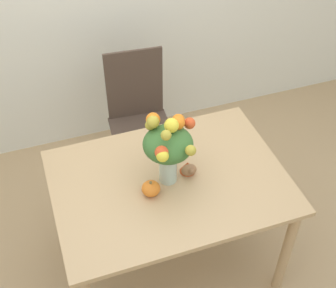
# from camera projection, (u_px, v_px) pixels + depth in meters

# --- Properties ---
(ground_plane) EXTENTS (12.00, 12.00, 0.00)m
(ground_plane) POSITION_uv_depth(u_px,v_px,m) (169.00, 260.00, 3.05)
(ground_plane) COLOR tan
(dining_table) EXTENTS (1.26, 0.91, 0.77)m
(dining_table) POSITION_uv_depth(u_px,v_px,m) (170.00, 193.00, 2.60)
(dining_table) COLOR tan
(dining_table) RESTS_ON ground_plane
(flower_vase) EXTENTS (0.30, 0.31, 0.41)m
(flower_vase) POSITION_uv_depth(u_px,v_px,m) (168.00, 145.00, 2.36)
(flower_vase) COLOR #B2CCBC
(flower_vase) RESTS_ON dining_table
(pumpkin) EXTENTS (0.10, 0.10, 0.09)m
(pumpkin) POSITION_uv_depth(u_px,v_px,m) (151.00, 188.00, 2.43)
(pumpkin) COLOR orange
(pumpkin) RESTS_ON dining_table
(turkey_figurine) EXTENTS (0.09, 0.11, 0.07)m
(turkey_figurine) POSITION_uv_depth(u_px,v_px,m) (188.00, 168.00, 2.54)
(turkey_figurine) COLOR #936642
(turkey_figurine) RESTS_ON dining_table
(dining_chair_near_window) EXTENTS (0.45, 0.45, 1.00)m
(dining_chair_near_window) POSITION_uv_depth(u_px,v_px,m) (139.00, 120.00, 3.30)
(dining_chair_near_window) COLOR #47382D
(dining_chair_near_window) RESTS_ON ground_plane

